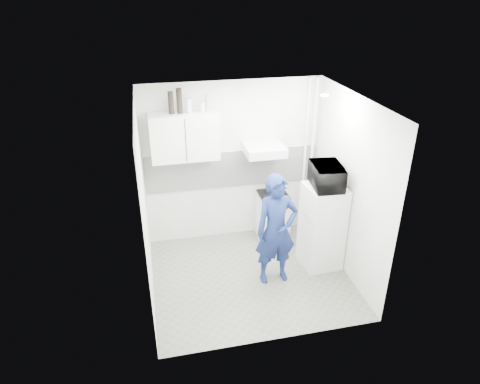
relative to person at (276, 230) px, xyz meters
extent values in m
plane|color=#626254|center=(-0.33, 0.11, -0.82)|extent=(2.80, 2.80, 0.00)
plane|color=white|center=(-0.33, 0.11, 1.78)|extent=(2.80, 2.80, 0.00)
plane|color=white|center=(-0.33, 1.36, 0.48)|extent=(2.80, 0.00, 2.80)
plane|color=white|center=(-1.73, 0.11, 0.48)|extent=(0.00, 2.60, 2.60)
plane|color=white|center=(1.07, 0.11, 0.48)|extent=(0.00, 2.60, 2.60)
imported|color=navy|center=(0.00, 0.00, 0.00)|extent=(0.61, 0.42, 1.63)
cube|color=white|center=(0.29, 1.11, -0.43)|extent=(0.48, 0.48, 0.77)
cube|color=white|center=(0.77, 0.21, -0.17)|extent=(0.57, 0.57, 1.30)
cube|color=black|center=(0.29, 1.11, -0.03)|extent=(0.46, 0.46, 0.03)
cylinder|color=silver|center=(0.30, 1.12, 0.03)|extent=(0.16, 0.16, 0.09)
imported|color=black|center=(0.77, 0.21, 0.65)|extent=(0.63, 0.46, 0.33)
cylinder|color=black|center=(-1.24, 1.18, 1.54)|extent=(0.08, 0.08, 0.32)
cylinder|color=black|center=(-1.12, 1.18, 1.56)|extent=(0.08, 0.08, 0.36)
cylinder|color=#B2B7BC|center=(-0.99, 1.18, 1.49)|extent=(0.08, 0.08, 0.21)
cylinder|color=#B2B7BC|center=(-0.80, 1.18, 1.46)|extent=(0.08, 0.08, 0.14)
cylinder|color=silver|center=(-0.73, 1.18, 1.51)|extent=(0.06, 0.06, 0.25)
cube|color=white|center=(-1.08, 1.18, 1.03)|extent=(1.00, 0.35, 0.70)
cube|color=white|center=(0.12, 1.11, 0.75)|extent=(0.60, 0.50, 0.14)
cube|color=white|center=(-0.33, 1.34, 0.38)|extent=(2.74, 0.03, 0.60)
cylinder|color=white|center=(0.97, 1.28, 0.48)|extent=(0.05, 0.05, 2.60)
cylinder|color=white|center=(0.85, 1.28, 0.48)|extent=(0.04, 0.04, 2.60)
cylinder|color=white|center=(0.67, 0.31, 1.75)|extent=(0.10, 0.10, 0.02)
camera|label=1|loc=(-1.58, -4.79, 3.09)|focal=32.00mm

